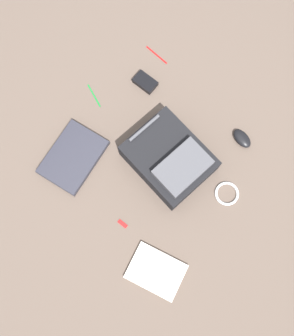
{
  "coord_description": "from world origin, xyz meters",
  "views": [
    {
      "loc": [
        0.35,
        0.32,
        1.9
      ],
      "look_at": [
        0.03,
        0.01,
        0.02
      ],
      "focal_mm": 42.54,
      "sensor_mm": 36.0,
      "label": 1
    }
  ],
  "objects_px": {
    "power_brick": "(145,82)",
    "pen_blue": "(94,95)",
    "laptop": "(73,157)",
    "computer_mouse": "(242,138)",
    "pen_black": "(157,55)",
    "book_comic": "(156,271)",
    "cable_coil": "(227,194)",
    "backpack": "(170,159)",
    "usb_stick": "(123,224)"
  },
  "relations": [
    {
      "from": "laptop",
      "to": "cable_coil",
      "type": "xyz_separation_m",
      "value": [
        -0.39,
        0.66,
        -0.01
      ]
    },
    {
      "from": "backpack",
      "to": "usb_stick",
      "type": "relative_size",
      "value": 8.02
    },
    {
      "from": "computer_mouse",
      "to": "pen_black",
      "type": "distance_m",
      "value": 0.63
    },
    {
      "from": "backpack",
      "to": "usb_stick",
      "type": "height_order",
      "value": "backpack"
    },
    {
      "from": "backpack",
      "to": "book_comic",
      "type": "height_order",
      "value": "backpack"
    },
    {
      "from": "laptop",
      "to": "book_comic",
      "type": "relative_size",
      "value": 1.24
    },
    {
      "from": "power_brick",
      "to": "pen_black",
      "type": "height_order",
      "value": "power_brick"
    },
    {
      "from": "power_brick",
      "to": "backpack",
      "type": "bearing_deg",
      "value": 60.14
    },
    {
      "from": "cable_coil",
      "to": "computer_mouse",
      "type": "bearing_deg",
      "value": -153.03
    },
    {
      "from": "power_brick",
      "to": "pen_blue",
      "type": "xyz_separation_m",
      "value": [
        0.23,
        -0.14,
        -0.01
      ]
    },
    {
      "from": "backpack",
      "to": "usb_stick",
      "type": "xyz_separation_m",
      "value": [
        0.37,
        0.05,
        -0.07
      ]
    },
    {
      "from": "book_comic",
      "to": "usb_stick",
      "type": "height_order",
      "value": "book_comic"
    },
    {
      "from": "book_comic",
      "to": "usb_stick",
      "type": "bearing_deg",
      "value": -99.87
    },
    {
      "from": "laptop",
      "to": "power_brick",
      "type": "bearing_deg",
      "value": -177.23
    },
    {
      "from": "backpack",
      "to": "pen_black",
      "type": "distance_m",
      "value": 0.59
    },
    {
      "from": "laptop",
      "to": "pen_black",
      "type": "distance_m",
      "value": 0.7
    },
    {
      "from": "book_comic",
      "to": "computer_mouse",
      "type": "relative_size",
      "value": 2.66
    },
    {
      "from": "computer_mouse",
      "to": "book_comic",
      "type": "bearing_deg",
      "value": 20.16
    },
    {
      "from": "backpack",
      "to": "computer_mouse",
      "type": "relative_size",
      "value": 3.67
    },
    {
      "from": "backpack",
      "to": "computer_mouse",
      "type": "height_order",
      "value": "backpack"
    },
    {
      "from": "laptop",
      "to": "cable_coil",
      "type": "height_order",
      "value": "laptop"
    },
    {
      "from": "pen_black",
      "to": "cable_coil",
      "type": "bearing_deg",
      "value": 68.65
    },
    {
      "from": "cable_coil",
      "to": "pen_black",
      "type": "relative_size",
      "value": 0.81
    },
    {
      "from": "backpack",
      "to": "pen_blue",
      "type": "height_order",
      "value": "backpack"
    },
    {
      "from": "pen_black",
      "to": "computer_mouse",
      "type": "bearing_deg",
      "value": 86.41
    },
    {
      "from": "laptop",
      "to": "usb_stick",
      "type": "xyz_separation_m",
      "value": [
        0.06,
        0.4,
        -0.01
      ]
    },
    {
      "from": "backpack",
      "to": "cable_coil",
      "type": "relative_size",
      "value": 3.41
    },
    {
      "from": "computer_mouse",
      "to": "pen_black",
      "type": "bearing_deg",
      "value": -83.85
    },
    {
      "from": "backpack",
      "to": "cable_coil",
      "type": "bearing_deg",
      "value": 105.06
    },
    {
      "from": "laptop",
      "to": "computer_mouse",
      "type": "relative_size",
      "value": 3.31
    },
    {
      "from": "pen_blue",
      "to": "power_brick",
      "type": "bearing_deg",
      "value": 148.79
    },
    {
      "from": "book_comic",
      "to": "usb_stick",
      "type": "distance_m",
      "value": 0.27
    },
    {
      "from": "computer_mouse",
      "to": "usb_stick",
      "type": "height_order",
      "value": "computer_mouse"
    },
    {
      "from": "backpack",
      "to": "laptop",
      "type": "bearing_deg",
      "value": -48.69
    },
    {
      "from": "laptop",
      "to": "power_brick",
      "type": "xyz_separation_m",
      "value": [
        -0.53,
        -0.03,
        -0.0
      ]
    },
    {
      "from": "laptop",
      "to": "pen_black",
      "type": "xyz_separation_m",
      "value": [
        -0.69,
        -0.1,
        -0.01
      ]
    },
    {
      "from": "book_comic",
      "to": "pen_blue",
      "type": "xyz_separation_m",
      "value": [
        -0.41,
        -0.84,
        -0.01
      ]
    },
    {
      "from": "computer_mouse",
      "to": "pen_black",
      "type": "relative_size",
      "value": 0.75
    },
    {
      "from": "laptop",
      "to": "pen_blue",
      "type": "xyz_separation_m",
      "value": [
        -0.3,
        -0.17,
        -0.01
      ]
    },
    {
      "from": "computer_mouse",
      "to": "power_brick",
      "type": "distance_m",
      "value": 0.57
    },
    {
      "from": "book_comic",
      "to": "cable_coil",
      "type": "distance_m",
      "value": 0.5
    },
    {
      "from": "computer_mouse",
      "to": "cable_coil",
      "type": "relative_size",
      "value": 0.93
    },
    {
      "from": "book_comic",
      "to": "usb_stick",
      "type": "xyz_separation_m",
      "value": [
        -0.05,
        -0.27,
        -0.0
      ]
    },
    {
      "from": "cable_coil",
      "to": "backpack",
      "type": "bearing_deg",
      "value": -74.94
    },
    {
      "from": "book_comic",
      "to": "pen_black",
      "type": "xyz_separation_m",
      "value": [
        -0.8,
        -0.77,
        -0.0
      ]
    },
    {
      "from": "backpack",
      "to": "laptop",
      "type": "height_order",
      "value": "backpack"
    },
    {
      "from": "cable_coil",
      "to": "power_brick",
      "type": "distance_m",
      "value": 0.7
    },
    {
      "from": "usb_stick",
      "to": "book_comic",
      "type": "bearing_deg",
      "value": 80.13
    },
    {
      "from": "usb_stick",
      "to": "power_brick",
      "type": "bearing_deg",
      "value": -144.0
    },
    {
      "from": "laptop",
      "to": "power_brick",
      "type": "distance_m",
      "value": 0.53
    }
  ]
}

